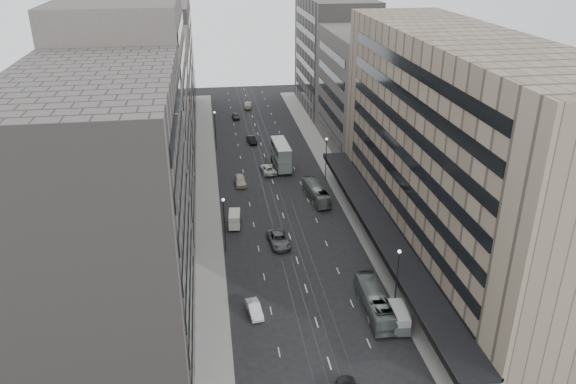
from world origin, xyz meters
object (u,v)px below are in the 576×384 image
sedan_2 (279,240)px  bus_near (375,302)px  bus_far (316,192)px  double_decker (281,155)px  vw_microbus (398,317)px  sedan_1 (254,309)px  panel_van (235,219)px

sedan_2 → bus_near: bearing=-68.2°
bus_far → sedan_2: bus_far is taller
bus_near → double_decker: (-4.69, 47.70, 1.27)m
vw_microbus → sedan_1: 16.81m
sedan_1 → sedan_2: size_ratio=0.71×
double_decker → sedan_2: bearing=-100.4°
bus_near → panel_van: 28.67m
bus_near → sedan_1: (-14.17, 1.79, -0.79)m
panel_van → bus_near: bearing=-53.1°
vw_microbus → panel_van: size_ratio=1.18×
bus_far → panel_van: size_ratio=2.49×
double_decker → sedan_1: 46.93m
double_decker → vw_microbus: (6.60, -50.76, -1.40)m
double_decker → sedan_1: double_decker is taller
double_decker → sedan_1: size_ratio=2.27×
panel_van → sedan_1: panel_van is taller
bus_far → double_decker: 16.04m
bus_near → sedan_2: (-9.10, 17.86, -0.66)m
double_decker → sedan_1: bearing=-103.7°
double_decker → vw_microbus: bearing=-84.6°
bus_near → sedan_1: 14.30m
bus_near → panel_van: bearing=-56.6°
panel_van → double_decker: bearing=71.0°
bus_far → panel_van: (-14.35, -7.85, -0.04)m
bus_near → vw_microbus: size_ratio=2.27×
bus_near → sedan_1: bearing=-5.6°
bus_far → panel_van: bus_far is taller
panel_van → sedan_2: (6.03, -6.49, -0.51)m
vw_microbus → sedan_1: (-16.08, 4.85, -0.66)m
bus_far → panel_van: 16.36m
bus_near → sedan_2: size_ratio=1.80×
panel_van → sedan_1: size_ratio=0.96×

